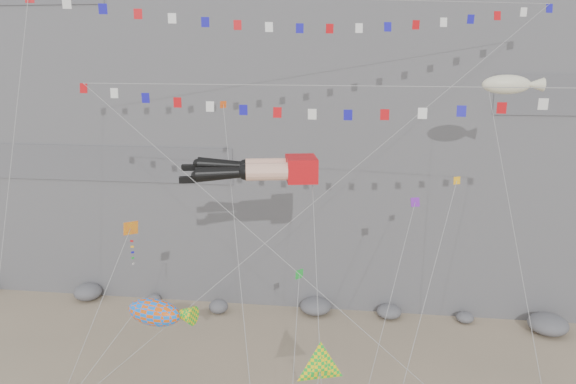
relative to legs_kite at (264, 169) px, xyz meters
name	(u,v)px	position (x,y,z in m)	size (l,w,h in m)	color
cliff	(332,12)	(2.18, 26.24, 10.69)	(80.00, 28.00, 50.00)	slate
talus_boulders	(316,306)	(2.18, 11.24, -13.71)	(60.00, 3.00, 1.20)	slate
legs_kite	(264,169)	(0.00, 0.00, 0.00)	(10.06, 16.37, 20.87)	red
flag_banner_lower	(331,86)	(3.97, -2.49, 4.92)	(27.86, 7.55, 23.68)	red
harlequin_kite	(130,229)	(-7.29, -2.59, -3.15)	(4.07, 7.96, 13.52)	red
fish_windsock	(154,312)	(-4.84, -5.83, -6.60)	(8.67, 6.24, 11.24)	#E6530B
delta_kite	(321,368)	(4.06, -7.86, -7.90)	(2.66, 6.21, 8.74)	yellow
blimp_windsock	(506,85)	(14.06, 3.88, 4.74)	(4.02, 12.51, 22.39)	beige
small_kite_a	(224,115)	(-2.97, 2.65, 2.83)	(5.99, 16.35, 24.33)	#F25414
small_kite_b	(414,206)	(8.77, 0.83, -2.11)	(4.54, 11.74, 17.05)	purple
small_kite_c	(299,277)	(2.39, -2.49, -5.58)	(1.27, 11.69, 14.11)	green
small_kite_d	(455,189)	(10.89, 0.16, -0.87)	(5.59, 13.13, 19.34)	#FEB015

